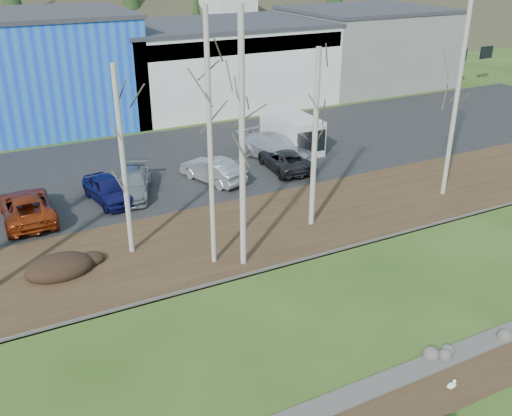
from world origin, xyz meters
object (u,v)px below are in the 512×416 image
car_4 (108,189)px  car_7 (275,148)px  car_6 (284,160)px  car_5 (213,170)px  car_2 (27,207)px  car_3 (132,184)px  van_white (293,132)px  seagull (452,385)px

car_4 → car_7: (11.13, 1.70, 0.10)m
car_4 → car_6: bearing=-9.3°
car_6 → car_7: 1.88m
car_5 → car_6: 4.66m
car_2 → car_3: bearing=-172.7°
van_white → seagull: bearing=-106.8°
car_7 → car_4: bearing=173.7°
car_4 → car_6: car_4 is taller
car_2 → car_3: 5.59m
seagull → car_4: bearing=91.8°
seagull → van_white: (7.47, 22.09, 1.12)m
seagull → van_white: van_white is taller
car_6 → van_white: bearing=-122.6°
car_3 → car_4: 1.44m
car_2 → car_6: car_2 is taller
car_3 → van_white: (11.87, 2.82, 0.48)m
car_6 → car_3: bearing=2.9°
car_4 → car_7: size_ratio=0.74×
car_3 → car_4: bearing=-146.8°
van_white → car_6: bearing=-126.2°
car_5 → van_white: size_ratio=0.81×
car_6 → seagull: bearing=80.8°
car_4 → van_white: van_white is taller
car_6 → van_white: van_white is taller
seagull → car_2: size_ratio=0.08×
car_5 → van_white: van_white is taller
seagull → van_white: 23.34m
seagull → car_6: 19.49m
car_2 → van_white: (17.42, 3.52, 0.44)m
car_7 → van_white: (2.15, 1.41, 0.35)m
car_5 → car_6: size_ratio=0.94×
car_5 → car_2: bearing=-16.4°
car_5 → car_6: car_5 is taller
car_4 → van_white: size_ratio=0.77×
seagull → car_7: car_7 is taller
car_2 → car_5: car_2 is taller
van_white → car_4: bearing=-164.9°
seagull → car_4: (-5.81, 18.98, 0.67)m
car_3 → car_7: 9.83m
car_6 → van_white: (2.54, 3.24, 0.51)m
car_5 → van_white: 7.81m
car_3 → car_7: (9.72, 1.41, 0.14)m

